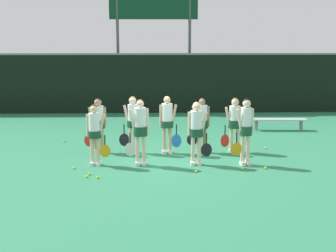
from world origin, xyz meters
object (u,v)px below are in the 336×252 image
Objects in this scene: tennis_ball_8 at (238,155)px; tennis_ball_10 at (64,141)px; scoreboard at (154,11)px; tennis_ball_3 at (89,174)px; player_0 at (95,130)px; tennis_ball_1 at (266,168)px; tennis_ball_0 at (196,171)px; tennis_ball_2 at (242,169)px; tennis_ball_4 at (97,177)px; tennis_ball_11 at (87,176)px; bench_courtside at (279,120)px; tennis_ball_7 at (93,159)px; tennis_ball_9 at (265,148)px; player_3 at (246,126)px; player_5 at (133,120)px; player_7 at (202,121)px; player_1 at (140,127)px; player_2 at (197,128)px; player_6 at (167,120)px; tennis_ball_5 at (74,168)px; tennis_ball_6 at (125,145)px; player_8 at (235,120)px; player_4 at (98,121)px.

tennis_ball_8 is 5.79m from tennis_ball_10.
tennis_ball_8 reaches higher than tennis_ball_10.
tennis_ball_3 is at bearing -98.72° from scoreboard.
player_0 reaches higher than tennis_ball_1.
scoreboard is at bearing 95.70° from tennis_ball_0.
tennis_ball_4 is (-3.71, -0.62, -0.00)m from tennis_ball_2.
tennis_ball_11 is at bearing -172.19° from tennis_ball_1.
tennis_ball_8 is (-2.18, -3.74, -0.34)m from bench_courtside.
tennis_ball_1 reaches higher than tennis_ball_7.
tennis_ball_7 is at bearing -100.63° from scoreboard.
tennis_ball_0 is 0.98× the size of tennis_ball_9.
player_0 is at bearing -161.82° from tennis_ball_9.
player_3 reaches higher than player_5.
bench_courtside is 29.68× the size of tennis_ball_8.
tennis_ball_1 is 1.02× the size of tennis_ball_10.
tennis_ball_0 is 1.04× the size of tennis_ball_10.
tennis_ball_4 is at bearing -133.11° from player_7.
player_2 is at bearing -4.04° from player_1.
tennis_ball_5 is at bearing -154.61° from player_6.
player_1 reaches higher than player_6.
scoreboard is at bearing 82.84° from tennis_ball_6.
player_3 is 4.32m from tennis_ball_3.
scoreboard reaches higher than player_3.
player_8 reaches higher than tennis_ball_2.
player_5 is 24.30× the size of tennis_ball_6.
bench_courtside is 5.41m from tennis_ball_1.
player_1 is 1.09× the size of player_7.
tennis_ball_2 is at bearing -61.42° from player_7.
player_3 reaches higher than tennis_ball_4.
tennis_ball_3 is 1.03× the size of tennis_ball_10.
bench_courtside is at bearing 52.33° from player_8.
scoreboard is at bearing 66.95° from tennis_ball_10.
tennis_ball_5 is (-0.53, -0.40, -0.95)m from player_0.
tennis_ball_3 is at bearing -140.63° from player_6.
scoreboard is 11.63m from tennis_ball_0.
player_8 is at bearing 11.60° from tennis_ball_7.
bench_courtside is at bearing 65.85° from tennis_ball_2.
player_5 is at bearing 145.84° from tennis_ball_2.
tennis_ball_0 is 1.01× the size of tennis_ball_3.
tennis_ball_9 is at bearing 34.94° from player_2.
tennis_ball_2 is at bearing -96.18° from player_8.
tennis_ball_0 is at bearing -41.80° from tennis_ball_10.
player_0 is 3.27m from tennis_ball_10.
tennis_ball_4 is at bearing -79.02° from tennis_ball_7.
player_4 reaches higher than tennis_ball_2.
player_6 reaches higher than player_0.
player_1 is 26.30× the size of tennis_ball_3.
player_4 is 3.66m from tennis_ball_0.
player_6 is (1.03, -0.12, 0.01)m from player_5.
tennis_ball_1 is (1.87, 0.27, -0.00)m from tennis_ball_0.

